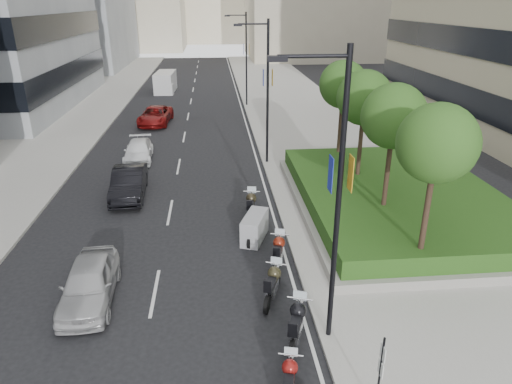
{
  "coord_description": "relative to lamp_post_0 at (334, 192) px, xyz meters",
  "views": [
    {
      "loc": [
        0.92,
        -10.38,
        9.94
      ],
      "look_at": [
        2.68,
        8.47,
        2.0
      ],
      "focal_mm": 32.0,
      "sensor_mm": 36.0,
      "label": 1
    }
  ],
  "objects": [
    {
      "name": "lane_edge",
      "position": [
        -0.44,
        29.0,
        -5.06
      ],
      "size": [
        0.12,
        100.0,
        0.01
      ],
      "primitive_type": "cube",
      "color": "silver",
      "rests_on": "ground"
    },
    {
      "name": "sidewalk_left",
      "position": [
        -16.14,
        29.0,
        -4.99
      ],
      "size": [
        8.0,
        100.0,
        0.15
      ],
      "primitive_type": "cube",
      "color": "#9E9B93",
      "rests_on": "ground"
    },
    {
      "name": "motorcycle_1",
      "position": [
        -1.48,
        -2.21,
        -4.51
      ],
      "size": [
        0.77,
        2.05,
        1.04
      ],
      "rotation": [
        0.0,
        0.0,
        1.33
      ],
      "color": "black",
      "rests_on": "ground"
    },
    {
      "name": "tree_0",
      "position": [
        4.36,
        3.0,
        0.36
      ],
      "size": [
        2.8,
        2.8,
        6.3
      ],
      "color": "#332319",
      "rests_on": "planter"
    },
    {
      "name": "tree_3",
      "position": [
        4.36,
        15.0,
        0.36
      ],
      "size": [
        2.8,
        2.8,
        6.3
      ],
      "color": "#332319",
      "rests_on": "planter"
    },
    {
      "name": "hedge",
      "position": [
        5.86,
        9.0,
        -4.12
      ],
      "size": [
        9.4,
        13.4,
        0.8
      ],
      "primitive_type": "cube",
      "color": "#1A4513",
      "rests_on": "planter"
    },
    {
      "name": "lamp_post_2",
      "position": [
        0.0,
        35.0,
        0.0
      ],
      "size": [
        2.34,
        0.45,
        9.0
      ],
      "color": "black",
      "rests_on": "ground"
    },
    {
      "name": "lamp_post_0",
      "position": [
        0.0,
        0.0,
        0.0
      ],
      "size": [
        2.34,
        0.45,
        9.0
      ],
      "color": "black",
      "rests_on": "ground"
    },
    {
      "name": "sidewalk_right",
      "position": [
        4.86,
        29.0,
        -4.99
      ],
      "size": [
        10.0,
        100.0,
        0.15
      ],
      "primitive_type": "cube",
      "color": "#9E9B93",
      "rests_on": "ground"
    },
    {
      "name": "car_c",
      "position": [
        -8.37,
        18.54,
        -4.43
      ],
      "size": [
        2.01,
        4.46,
        1.27
      ],
      "primitive_type": "imported",
      "rotation": [
        0.0,
        0.0,
        0.05
      ],
      "color": "white",
      "rests_on": "ground"
    },
    {
      "name": "motorcycle_2",
      "position": [
        -0.89,
        -0.02,
        -4.42
      ],
      "size": [
        1.04,
        2.36,
        1.22
      ],
      "rotation": [
        0.0,
        0.0,
        1.24
      ],
      "color": "black",
      "rests_on": "ground"
    },
    {
      "name": "planter",
      "position": [
        5.86,
        9.0,
        -4.72
      ],
      "size": [
        10.0,
        14.0,
        0.4
      ],
      "primitive_type": "cube",
      "color": "gray",
      "rests_on": "sidewalk_right"
    },
    {
      "name": "motorcycle_3",
      "position": [
        -1.35,
        2.26,
        -4.45
      ],
      "size": [
        1.03,
        2.22,
        1.16
      ],
      "rotation": [
        0.0,
        0.0,
        1.22
      ],
      "color": "black",
      "rests_on": "ground"
    },
    {
      "name": "motorcycle_5",
      "position": [
        -1.6,
        6.7,
        -4.46
      ],
      "size": [
        1.44,
        2.14,
        1.2
      ],
      "rotation": [
        0.0,
        0.0,
        1.22
      ],
      "color": "black",
      "rests_on": "ground"
    },
    {
      "name": "car_a",
      "position": [
        -7.84,
        2.75,
        -4.33
      ],
      "size": [
        1.94,
        4.4,
        1.47
      ],
      "primitive_type": "imported",
      "rotation": [
        0.0,
        0.0,
        0.05
      ],
      "color": "#ABABAD",
      "rests_on": "ground"
    },
    {
      "name": "motorcycle_6",
      "position": [
        -1.58,
        8.94,
        -4.42
      ],
      "size": [
        0.81,
        2.43,
        1.21
      ],
      "rotation": [
        0.0,
        0.0,
        1.41
      ],
      "color": "black",
      "rests_on": "ground"
    },
    {
      "name": "car_d",
      "position": [
        -8.31,
        28.4,
        -4.33
      ],
      "size": [
        2.88,
        5.5,
        1.48
      ],
      "primitive_type": "imported",
      "rotation": [
        0.0,
        0.0,
        -0.08
      ],
      "color": "maroon",
      "rests_on": "ground"
    },
    {
      "name": "motorcycle_4",
      "position": [
        -0.84,
        4.49,
        -4.45
      ],
      "size": [
        0.84,
        2.26,
        1.14
      ],
      "rotation": [
        0.0,
        0.0,
        1.33
      ],
      "color": "black",
      "rests_on": "ground"
    },
    {
      "name": "lane_centre",
      "position": [
        -5.64,
        29.0,
        -5.06
      ],
      "size": [
        0.12,
        100.0,
        0.01
      ],
      "primitive_type": "cube",
      "color": "silver",
      "rests_on": "ground"
    },
    {
      "name": "car_b",
      "position": [
        -7.99,
        12.29,
        -4.28
      ],
      "size": [
        1.9,
        4.83,
        1.56
      ],
      "primitive_type": "imported",
      "rotation": [
        0.0,
        0.0,
        0.05
      ],
      "color": "black",
      "rests_on": "ground"
    },
    {
      "name": "parking_sign",
      "position": [
        0.66,
        -3.0,
        -3.61
      ],
      "size": [
        0.06,
        0.32,
        2.5
      ],
      "color": "black",
      "rests_on": "ground"
    },
    {
      "name": "ground",
      "position": [
        -4.14,
        -1.0,
        -5.07
      ],
      "size": [
        160.0,
        160.0,
        0.0
      ],
      "primitive_type": "plane",
      "color": "black",
      "rests_on": "ground"
    },
    {
      "name": "delivery_van",
      "position": [
        -8.79,
        43.76,
        -4.01
      ],
      "size": [
        2.31,
        5.47,
        2.26
      ],
      "rotation": [
        0.0,
        0.0,
        -0.05
      ],
      "color": "silver",
      "rests_on": "ground"
    },
    {
      "name": "tree_1",
      "position": [
        4.36,
        7.0,
        0.36
      ],
      "size": [
        2.8,
        2.8,
        6.3
      ],
      "color": "#332319",
      "rests_on": "planter"
    },
    {
      "name": "lamp_post_1",
      "position": [
        0.0,
        17.0,
        0.0
      ],
      "size": [
        2.34,
        0.45,
        9.0
      ],
      "color": "black",
      "rests_on": "ground"
    },
    {
      "name": "tree_2",
      "position": [
        4.36,
        11.0,
        0.36
      ],
      "size": [
        2.8,
        2.8,
        6.3
      ],
      "color": "#332319",
      "rests_on": "planter"
    }
  ]
}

